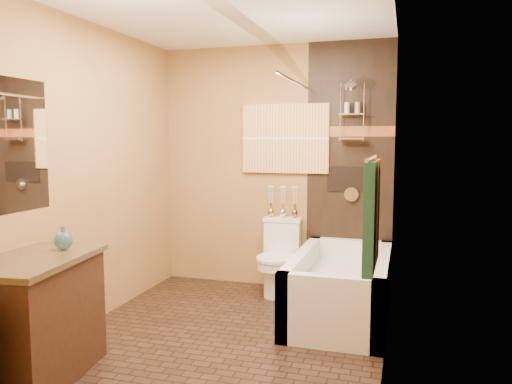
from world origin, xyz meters
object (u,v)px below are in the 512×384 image
at_px(sunset_painting, 285,139).
at_px(toilet, 278,257).
at_px(bathtub, 341,292).
at_px(vanity, 35,319).

height_order(sunset_painting, toilet, sunset_painting).
xyz_separation_m(bathtub, vanity, (-1.72, -1.72, 0.18)).
relative_size(sunset_painting, toilet, 1.20).
height_order(sunset_painting, vanity, sunset_painting).
xyz_separation_m(sunset_painting, toilet, (-0.00, -0.25, -1.17)).
height_order(toilet, vanity, vanity).
xyz_separation_m(bathtub, toilet, (-0.68, 0.47, 0.16)).
bearing_deg(vanity, toilet, 57.53).
distance_m(sunset_painting, bathtub, 1.66).
xyz_separation_m(sunset_painting, bathtub, (0.68, -0.73, -1.33)).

